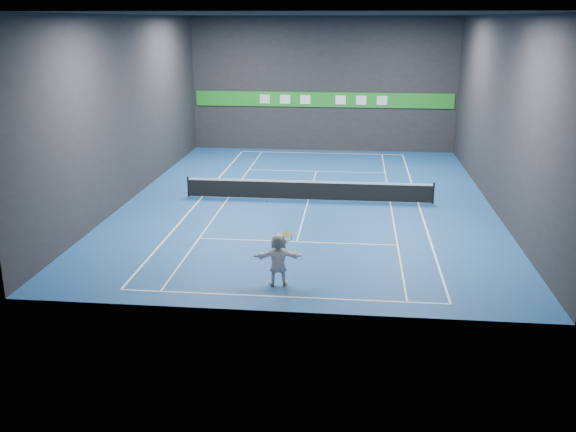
# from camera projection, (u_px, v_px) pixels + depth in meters

# --- Properties ---
(ground) EXTENTS (26.00, 26.00, 0.00)m
(ground) POSITION_uv_depth(u_px,v_px,m) (308.00, 200.00, 32.48)
(ground) COLOR navy
(ground) RESTS_ON ground
(ceiling) EXTENTS (26.00, 26.00, 0.00)m
(ceiling) POSITION_uv_depth(u_px,v_px,m) (310.00, 14.00, 29.83)
(ceiling) COLOR black
(ceiling) RESTS_ON ground
(wall_back) EXTENTS (18.00, 0.10, 9.00)m
(wall_back) POSITION_uv_depth(u_px,v_px,m) (323.00, 85.00, 43.51)
(wall_back) COLOR black
(wall_back) RESTS_ON ground
(wall_front) EXTENTS (18.00, 0.10, 9.00)m
(wall_front) POSITION_uv_depth(u_px,v_px,m) (277.00, 172.00, 18.80)
(wall_front) COLOR black
(wall_front) RESTS_ON ground
(wall_left) EXTENTS (0.10, 26.00, 9.00)m
(wall_left) POSITION_uv_depth(u_px,v_px,m) (130.00, 108.00, 32.06)
(wall_left) COLOR black
(wall_left) RESTS_ON ground
(wall_right) EXTENTS (0.10, 26.00, 9.00)m
(wall_right) POSITION_uv_depth(u_px,v_px,m) (499.00, 114.00, 30.25)
(wall_right) COLOR black
(wall_right) RESTS_ON ground
(baseline_near) EXTENTS (10.98, 0.08, 0.01)m
(baseline_near) POSITION_uv_depth(u_px,v_px,m) (282.00, 297.00, 21.18)
(baseline_near) COLOR white
(baseline_near) RESTS_ON ground
(baseline_far) EXTENTS (10.98, 0.08, 0.01)m
(baseline_far) POSITION_uv_depth(u_px,v_px,m) (321.00, 153.00, 43.78)
(baseline_far) COLOR white
(baseline_far) RESTS_ON ground
(sideline_doubles_left) EXTENTS (0.08, 23.78, 0.01)m
(sideline_doubles_left) POSITION_uv_depth(u_px,v_px,m) (202.00, 197.00, 33.03)
(sideline_doubles_left) COLOR white
(sideline_doubles_left) RESTS_ON ground
(sideline_doubles_right) EXTENTS (0.08, 23.78, 0.01)m
(sideline_doubles_right) POSITION_uv_depth(u_px,v_px,m) (418.00, 203.00, 31.93)
(sideline_doubles_right) COLOR white
(sideline_doubles_right) RESTS_ON ground
(sideline_singles_left) EXTENTS (0.06, 23.78, 0.01)m
(sideline_singles_left) POSITION_uv_depth(u_px,v_px,m) (229.00, 198.00, 32.89)
(sideline_singles_left) COLOR white
(sideline_singles_left) RESTS_ON ground
(sideline_singles_right) EXTENTS (0.06, 23.78, 0.01)m
(sideline_singles_right) POSITION_uv_depth(u_px,v_px,m) (390.00, 202.00, 32.07)
(sideline_singles_right) COLOR white
(sideline_singles_right) RESTS_ON ground
(service_line_near) EXTENTS (8.23, 0.06, 0.01)m
(service_line_near) POSITION_uv_depth(u_px,v_px,m) (297.00, 242.00, 26.40)
(service_line_near) COLOR white
(service_line_near) RESTS_ON ground
(service_line_far) EXTENTS (8.23, 0.06, 0.01)m
(service_line_far) POSITION_uv_depth(u_px,v_px,m) (316.00, 171.00, 38.56)
(service_line_far) COLOR white
(service_line_far) RESTS_ON ground
(center_service_line) EXTENTS (0.06, 12.80, 0.01)m
(center_service_line) POSITION_uv_depth(u_px,v_px,m) (308.00, 200.00, 32.48)
(center_service_line) COLOR white
(center_service_line) RESTS_ON ground
(player) EXTENTS (1.77, 0.80, 1.85)m
(player) POSITION_uv_depth(u_px,v_px,m) (278.00, 259.00, 21.90)
(player) COLOR white
(player) RESTS_ON ground
(tennis_ball) EXTENTS (0.07, 0.07, 0.07)m
(tennis_ball) POSITION_uv_depth(u_px,v_px,m) (267.00, 201.00, 21.28)
(tennis_ball) COLOR #BFEA27
(tennis_ball) RESTS_ON player
(tennis_net) EXTENTS (12.50, 0.10, 1.07)m
(tennis_net) POSITION_uv_depth(u_px,v_px,m) (308.00, 190.00, 32.32)
(tennis_net) COLOR black
(tennis_net) RESTS_ON ground
(sponsor_banner) EXTENTS (17.64, 0.11, 1.00)m
(sponsor_banner) POSITION_uv_depth(u_px,v_px,m) (323.00, 100.00, 43.74)
(sponsor_banner) COLOR #1E8A24
(sponsor_banner) RESTS_ON wall_back
(tennis_racket) EXTENTS (0.42, 0.32, 0.63)m
(tennis_racket) POSITION_uv_depth(u_px,v_px,m) (287.00, 238.00, 21.69)
(tennis_racket) COLOR red
(tennis_racket) RESTS_ON player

